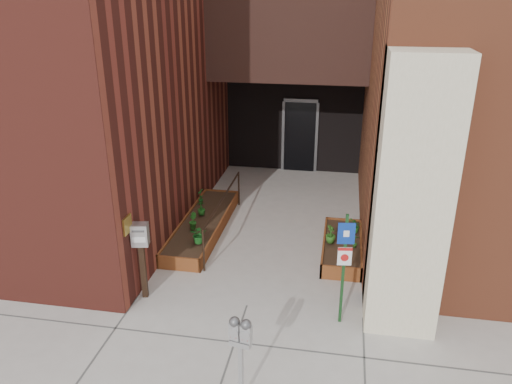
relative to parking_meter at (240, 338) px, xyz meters
The scene contains 14 objects.
ground 2.42m from the parking_meter, 99.18° to the left, with size 80.00×80.00×0.00m, color #9E9991.
planter_left 5.30m from the parking_meter, 111.34° to the left, with size 0.90×3.60×0.30m.
planter_right 4.63m from the parking_meter, 74.00° to the left, with size 0.80×2.20×0.30m.
handrail 5.02m from the parking_meter, 106.21° to the left, with size 0.04×3.34×0.90m.
parking_meter is the anchor object (origin of this frame).
sign_post 2.36m from the parking_meter, 57.58° to the left, with size 0.27×0.08×1.97m.
payment_dropbox 3.07m from the parking_meter, 136.01° to the left, with size 0.32×0.27×1.45m.
shrub_left_a 4.12m from the parking_meter, 113.90° to the left, with size 0.34×0.34×0.38m, color #19591C.
shrub_left_b 4.81m from the parking_meter, 114.44° to the left, with size 0.20×0.20×0.37m, color #20601B.
shrub_left_c 5.50m from the parking_meter, 111.41° to the left, with size 0.18×0.18×0.32m, color #1E631C.
shrub_left_d 6.17m from the parking_meter, 110.97° to the left, with size 0.20×0.20×0.37m, color #1A5D1E.
shrub_right_a 4.39m from the parking_meter, 76.71° to the left, with size 0.21×0.21×0.37m, color #2A611B.
shrub_right_b 4.40m from the parking_meter, 69.86° to the left, with size 0.15×0.15×0.29m, color #245317.
shrub_right_c 5.04m from the parking_meter, 72.56° to the left, with size 0.27×0.27×0.31m, color #205F1B.
Camera 1 is at (1.45, -7.20, 5.15)m, focal length 35.00 mm.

